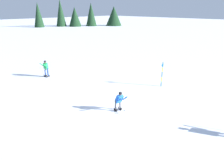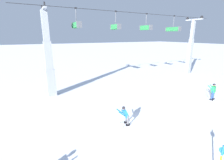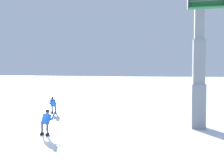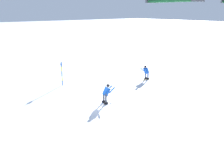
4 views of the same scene
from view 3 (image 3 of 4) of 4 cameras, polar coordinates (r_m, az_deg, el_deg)
ground_plane at (r=16.44m, az=-17.92°, el=-11.33°), size 260.00×260.00×0.00m
skier_carving_main at (r=16.05m, az=-14.07°, el=-8.49°), size 1.73×0.88×1.62m
lift_tower_near at (r=18.03m, az=18.27°, el=1.98°), size 0.88×2.63×9.23m
chairlift_seat_nearest at (r=15.40m, az=19.82°, el=15.50°), size 0.61×1.98×2.06m
skier_distant_downhill at (r=23.49m, az=-12.67°, el=-5.08°), size 1.58×0.71×1.61m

